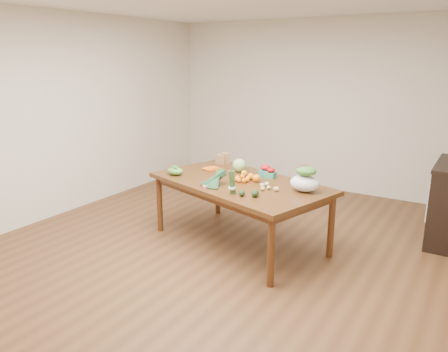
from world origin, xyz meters
The scene contains 24 objects.
floor centered at (0.00, 0.00, 0.00)m, with size 6.00×6.00×0.00m, color brown.
room_walls centered at (0.00, 0.00, 1.35)m, with size 5.02×6.02×2.70m.
dining_table centered at (0.11, 0.33, 0.38)m, with size 2.01×1.12×0.75m, color #512E12.
dish_towel centered at (1.96, 1.40, 0.55)m, with size 0.02×0.28×0.45m, color white.
paper_bag centered at (-0.50, 0.93, 0.82)m, with size 0.21×0.17×0.15m, color #997144, non-canonical shape.
cabbage centered at (-0.10, 0.69, 0.83)m, with size 0.16×0.16×0.16m, color #8FB367.
strawberry_basket_a centered at (0.26, 0.68, 0.80)m, with size 0.12×0.12×0.11m, color red, non-canonical shape.
strawberry_basket_b centered at (0.34, 0.65, 0.80)m, with size 0.10×0.10×0.09m, color #B40C11, non-canonical shape.
orange_a centered at (0.05, 0.53, 0.79)m, with size 0.08×0.08×0.08m, color #FFA10F.
orange_b centered at (0.18, 0.45, 0.79)m, with size 0.08×0.08×0.08m, color #F05F0E.
orange_c centered at (0.28, 0.40, 0.79)m, with size 0.09×0.09×0.09m, color orange.
mandarin_cluster centered at (0.13, 0.34, 0.79)m, with size 0.18×0.18×0.08m, color orange, non-canonical shape.
carrots centered at (-0.43, 0.60, 0.76)m, with size 0.22×0.22×0.03m, color orange, non-canonical shape.
snap_pea_bag centered at (-0.68, 0.17, 0.80)m, with size 0.20×0.15×0.09m, color #439231.
kale_bunch centered at (-0.06, 0.01, 0.83)m, with size 0.32×0.40×0.16m, color black, non-canonical shape.
asparagus_bundle centered at (0.27, -0.11, 0.88)m, with size 0.08×0.08×0.25m, color #3D6B31, non-canonical shape.
potato_a centered at (0.43, 0.25, 0.77)m, with size 0.06×0.05×0.05m, color tan.
potato_b centered at (0.49, 0.15, 0.77)m, with size 0.05×0.05×0.04m, color tan.
potato_c centered at (0.52, 0.22, 0.77)m, with size 0.05×0.04×0.04m, color tan.
potato_d centered at (0.45, 0.32, 0.77)m, with size 0.06×0.05×0.05m, color #D4BC7A.
potato_e centered at (0.62, 0.20, 0.77)m, with size 0.06×0.05×0.05m, color #CEC076.
avocado_a centered at (0.39, -0.13, 0.78)m, with size 0.06×0.09×0.06m, color black.
avocado_b centered at (0.52, -0.07, 0.79)m, with size 0.07×0.11×0.07m, color black.
salad_bag centered at (0.87, 0.36, 0.87)m, with size 0.31×0.23×0.24m, color silver, non-canonical shape.
Camera 1 is at (2.44, -3.79, 2.10)m, focal length 35.00 mm.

